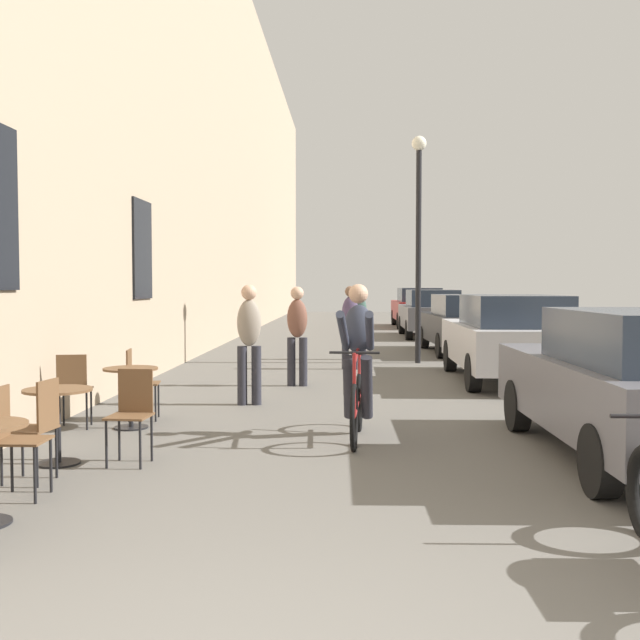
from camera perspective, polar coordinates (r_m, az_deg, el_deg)
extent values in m
cube|color=tan|center=(17.75, -10.82, 17.06)|extent=(0.50, 68.00, 12.23)
cube|color=black|center=(13.25, -13.44, 5.27)|extent=(0.04, 1.10, 1.70)
cylinder|color=black|center=(6.59, -19.90, -10.39)|extent=(0.02, 0.02, 0.45)
cylinder|color=black|center=(6.30, -20.98, -11.02)|extent=(0.02, 0.02, 0.45)
cylinder|color=black|center=(6.71, -22.51, -10.20)|extent=(0.02, 0.02, 0.45)
cube|color=brown|center=(6.45, -21.81, -8.57)|extent=(0.39, 0.39, 0.02)
cube|color=brown|center=(6.49, -23.32, -6.56)|extent=(0.03, 0.34, 0.42)
cylinder|color=black|center=(7.61, -19.35, -10.28)|extent=(0.40, 0.40, 0.02)
cylinder|color=black|center=(7.54, -19.40, -7.71)|extent=(0.05, 0.05, 0.67)
cylinder|color=brown|center=(7.49, -19.44, -5.07)|extent=(0.64, 0.64, 0.02)
cylinder|color=black|center=(6.93, -23.19, -9.80)|extent=(0.02, 0.02, 0.45)
cylinder|color=black|center=(7.20, -21.80, -9.31)|extent=(0.02, 0.02, 0.45)
cylinder|color=black|center=(6.77, -20.85, -10.06)|extent=(0.02, 0.02, 0.45)
cylinder|color=black|center=(7.04, -19.52, -9.54)|extent=(0.02, 0.02, 0.45)
cube|color=brown|center=(6.94, -21.37, -7.78)|extent=(0.42, 0.42, 0.02)
cube|color=brown|center=(6.81, -20.09, -6.07)|extent=(0.06, 0.34, 0.42)
cylinder|color=black|center=(7.14, -13.60, -9.29)|extent=(0.02, 0.02, 0.45)
cylinder|color=black|center=(7.25, -16.03, -9.13)|extent=(0.02, 0.02, 0.45)
cylinder|color=black|center=(7.44, -12.76, -8.80)|extent=(0.02, 0.02, 0.45)
cylinder|color=black|center=(7.55, -15.11, -8.66)|extent=(0.02, 0.02, 0.45)
cube|color=brown|center=(7.30, -14.40, -7.16)|extent=(0.40, 0.40, 0.02)
cube|color=brown|center=(7.43, -13.93, -5.26)|extent=(0.34, 0.04, 0.42)
cylinder|color=black|center=(9.20, -14.25, -7.96)|extent=(0.40, 0.40, 0.02)
cylinder|color=black|center=(9.15, -14.27, -5.82)|extent=(0.05, 0.05, 0.67)
cylinder|color=brown|center=(9.10, -14.30, -3.64)|extent=(0.64, 0.64, 0.02)
cylinder|color=black|center=(9.56, -19.03, -6.32)|extent=(0.02, 0.02, 0.45)
cylinder|color=black|center=(9.51, -17.10, -6.34)|extent=(0.02, 0.02, 0.45)
cylinder|color=black|center=(9.25, -19.41, -6.63)|extent=(0.02, 0.02, 0.45)
cylinder|color=black|center=(9.19, -17.42, -6.65)|extent=(0.02, 0.02, 0.45)
cube|color=brown|center=(9.34, -18.26, -5.06)|extent=(0.44, 0.44, 0.02)
cube|color=brown|center=(9.14, -18.48, -3.84)|extent=(0.34, 0.08, 0.42)
cylinder|color=black|center=(9.84, -12.25, -5.98)|extent=(0.02, 0.02, 0.45)
cylinder|color=black|center=(9.52, -12.48, -6.27)|extent=(0.02, 0.02, 0.45)
cylinder|color=black|center=(9.88, -14.12, -5.96)|extent=(0.02, 0.02, 0.45)
cylinder|color=black|center=(9.57, -14.41, -6.25)|extent=(0.02, 0.02, 0.45)
cube|color=brown|center=(9.67, -13.33, -4.74)|extent=(0.43, 0.43, 0.02)
cube|color=brown|center=(9.67, -14.40, -3.44)|extent=(0.07, 0.34, 0.42)
torus|color=black|center=(7.74, 2.62, -7.49)|extent=(0.10, 0.71, 0.71)
torus|color=black|center=(8.78, 3.04, -6.28)|extent=(0.10, 0.71, 0.71)
cylinder|color=maroon|center=(8.65, 3.01, -4.51)|extent=(0.05, 0.22, 0.58)
cylinder|color=maroon|center=(8.11, 2.83, -2.60)|extent=(0.09, 0.82, 0.14)
cylinder|color=maroon|center=(7.72, 2.64, -5.01)|extent=(0.04, 0.09, 0.67)
cylinder|color=maroon|center=(8.28, 2.85, -6.55)|extent=(0.10, 1.00, 0.12)
cylinder|color=black|center=(7.70, 2.65, -2.51)|extent=(0.52, 0.06, 0.03)
ellipsoid|color=black|center=(8.52, 2.98, -2.48)|extent=(0.12, 0.24, 0.06)
ellipsoid|color=#2D3342|center=(8.42, 2.96, -0.67)|extent=(0.36, 0.37, 0.59)
sphere|color=tan|center=(8.37, 2.95, 2.02)|extent=(0.22, 0.22, 0.22)
cylinder|color=#26262D|center=(8.41, 3.60, -5.17)|extent=(0.16, 0.40, 0.75)
cylinder|color=#26262D|center=(8.42, 2.24, -5.16)|extent=(0.16, 0.40, 0.75)
cylinder|color=#2D3342|center=(8.03, 3.82, -0.88)|extent=(0.12, 0.75, 0.48)
cylinder|color=#2D3342|center=(8.05, 1.79, -0.87)|extent=(0.16, 0.75, 0.48)
cylinder|color=#26262D|center=(10.62, -4.89, -4.24)|extent=(0.14, 0.14, 0.84)
cylinder|color=#26262D|center=(10.61, -5.97, -4.25)|extent=(0.14, 0.14, 0.84)
ellipsoid|color=gray|center=(10.55, -5.45, -0.21)|extent=(0.37, 0.29, 0.66)
sphere|color=tan|center=(10.54, -5.46, 2.12)|extent=(0.22, 0.22, 0.22)
cylinder|color=#26262D|center=(12.53, -1.29, -3.22)|extent=(0.14, 0.14, 0.82)
cylinder|color=#26262D|center=(12.54, -2.21, -3.21)|extent=(0.14, 0.14, 0.82)
ellipsoid|color=brown|center=(12.48, -1.76, 0.13)|extent=(0.34, 0.24, 0.65)
sphere|color=tan|center=(12.47, -1.76, 2.07)|extent=(0.22, 0.22, 0.22)
cylinder|color=#26262D|center=(15.03, 1.95, -2.22)|extent=(0.14, 0.14, 0.82)
cylinder|color=#26262D|center=(15.03, 2.71, -2.22)|extent=(0.14, 0.14, 0.82)
ellipsoid|color=#4C3D5B|center=(14.98, 2.34, 0.58)|extent=(0.34, 0.25, 0.65)
sphere|color=brown|center=(14.97, 2.34, 2.20)|extent=(0.22, 0.22, 0.22)
cylinder|color=#26262D|center=(16.98, 2.66, -1.65)|extent=(0.14, 0.14, 0.83)
cylinder|color=#26262D|center=(16.97, 3.34, -1.65)|extent=(0.14, 0.14, 0.83)
ellipsoid|color=#38564C|center=(16.93, 3.00, 0.85)|extent=(0.36, 0.26, 0.65)
sphere|color=tan|center=(16.93, 3.01, 2.29)|extent=(0.22, 0.22, 0.22)
cylinder|color=black|center=(16.30, 7.54, 4.79)|extent=(0.12, 0.12, 4.60)
sphere|color=silver|center=(16.57, 7.59, 13.25)|extent=(0.32, 0.32, 0.32)
cube|color=#595960|center=(7.90, 22.78, -5.27)|extent=(1.77, 4.15, 0.67)
cylinder|color=black|center=(9.00, 14.89, -6.35)|extent=(0.20, 0.60, 0.59)
cylinder|color=black|center=(6.44, 20.67, -10.06)|extent=(0.20, 0.60, 0.59)
cube|color=#B7B7BC|center=(13.58, 14.09, -1.78)|extent=(1.81, 4.30, 0.70)
cube|color=#283342|center=(13.04, 14.57, 0.71)|extent=(1.51, 2.33, 0.52)
cylinder|color=black|center=(14.87, 9.93, -2.70)|extent=(0.20, 0.62, 0.62)
cylinder|color=black|center=(15.16, 16.01, -2.67)|extent=(0.20, 0.62, 0.62)
cylinder|color=black|center=(12.08, 11.65, -3.96)|extent=(0.20, 0.62, 0.62)
cylinder|color=black|center=(12.44, 19.04, -3.86)|extent=(0.20, 0.62, 0.62)
cube|color=black|center=(18.89, 10.91, -0.59)|extent=(1.87, 4.18, 0.67)
cube|color=#283342|center=(18.39, 11.22, 1.14)|extent=(1.52, 2.28, 0.50)
cylinder|color=black|center=(20.12, 7.99, -1.32)|extent=(0.21, 0.60, 0.59)
cylinder|color=black|center=(20.40, 12.31, -1.30)|extent=(0.21, 0.60, 0.59)
cylinder|color=black|center=(17.45, 9.24, -1.94)|extent=(0.21, 0.60, 0.59)
cylinder|color=black|center=(17.76, 14.19, -1.91)|extent=(0.21, 0.60, 0.59)
cube|color=#595960|center=(24.60, 8.43, 0.26)|extent=(1.81, 4.34, 0.71)
cube|color=#283342|center=(24.06, 8.58, 1.67)|extent=(1.52, 2.35, 0.52)
cylinder|color=black|center=(25.96, 6.28, -0.38)|extent=(0.20, 0.63, 0.62)
cylinder|color=black|center=(26.13, 9.85, -0.38)|extent=(0.20, 0.63, 0.62)
cylinder|color=black|center=(23.11, 6.82, -0.76)|extent=(0.20, 0.63, 0.62)
cylinder|color=black|center=(23.31, 10.82, -0.76)|extent=(0.20, 0.63, 0.62)
cube|color=maroon|center=(30.28, 7.47, 0.75)|extent=(1.88, 4.46, 0.72)
cube|color=#283342|center=(29.74, 7.58, 1.93)|extent=(1.57, 2.41, 0.54)
cylinder|color=black|center=(31.68, 5.69, 0.19)|extent=(0.21, 0.64, 0.64)
cylinder|color=black|center=(31.84, 8.69, 0.19)|extent=(0.21, 0.64, 0.64)
cylinder|color=black|center=(28.76, 6.11, -0.06)|extent=(0.21, 0.64, 0.64)
cylinder|color=black|center=(28.94, 9.41, -0.07)|extent=(0.21, 0.64, 0.64)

